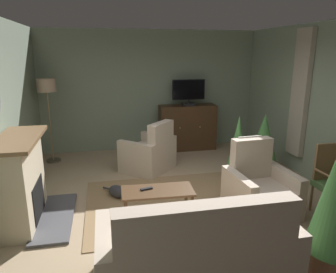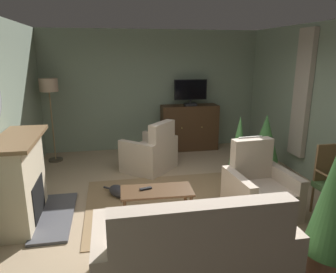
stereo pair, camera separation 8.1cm
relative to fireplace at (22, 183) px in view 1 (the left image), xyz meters
name	(u,v)px [view 1 (the left image)]	position (x,y,z in m)	size (l,w,h in m)	color
ground_plane	(184,208)	(2.29, -0.04, -0.61)	(5.72, 6.99, 0.04)	tan
wall_back	(151,91)	(2.29, 3.20, 0.82)	(5.72, 0.10, 2.82)	gray
curtain_panel_far	(300,94)	(4.79, 0.96, 0.97)	(0.10, 0.44, 2.37)	#B2A393
rug_central	(174,202)	(2.17, 0.13, -0.58)	(2.74, 2.12, 0.01)	#8E704C
fireplace	(22,183)	(0.00, 0.00, 0.00)	(0.90, 1.41, 1.23)	#4C4C51
tv_cabinet	(187,128)	(3.12, 2.85, -0.06)	(1.35, 0.48, 1.09)	black
television	(189,92)	(3.12, 2.80, 0.83)	(0.78, 0.20, 0.61)	black
coffee_table	(158,194)	(1.82, -0.36, -0.18)	(1.02, 0.51, 0.47)	#4C331E
tv_remote	(147,189)	(1.67, -0.31, -0.11)	(0.17, 0.05, 0.02)	black
sofa_floral	(197,254)	(1.99, -1.67, -0.24)	(1.98, 0.93, 1.05)	#C6B29E
armchair_by_fireplace	(259,190)	(3.36, -0.37, -0.26)	(0.95, 0.93, 1.07)	#C6B29E
armchair_facing_sofa	(150,154)	(2.01, 1.63, -0.25)	(1.23, 1.23, 1.01)	#C6B29E
side_chair_beside_plant	(331,179)	(4.32, -0.65, -0.05)	(0.46, 0.44, 1.04)	#4C703D
potted_plant_small_fern_corner	(264,140)	(4.21, 1.13, 0.05)	(0.55, 0.55, 1.16)	#3D4C5B
potted_plant_tall_palm_by_window	(238,145)	(3.53, 0.84, 0.07)	(0.35, 0.35, 1.21)	beige
cat	(119,192)	(1.33, 0.47, -0.48)	(0.47, 0.58, 0.22)	#2D2D33
floor_lamp	(47,93)	(0.02, 2.56, 0.90)	(0.38, 0.38, 1.79)	#4C4233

